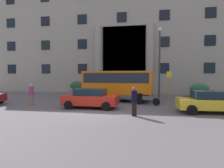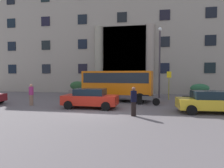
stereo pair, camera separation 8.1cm
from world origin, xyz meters
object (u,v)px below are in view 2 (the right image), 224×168
hedge_planter_far_west (78,88)px  hedge_planter_entrance_left (200,90)px  scooter_by_planter (147,99)px  parked_compact_extra (211,102)px  bus_stop_sign (169,82)px  lamppost_plaza_centre (160,57)px  hedge_planter_entrance_right (139,90)px  motorcycle_near_kerb (188,101)px  pedestrian_woman_with_bag (31,95)px  orange_minibus (118,83)px  pedestrian_child_trailing (134,101)px  parked_estate_mid (90,98)px

hedge_planter_far_west → hedge_planter_entrance_left: bearing=1.3°
scooter_by_planter → parked_compact_extra: bearing=-19.0°
bus_stop_sign → lamppost_plaza_centre: 3.13m
bus_stop_sign → hedge_planter_entrance_right: bearing=131.2°
motorcycle_near_kerb → lamppost_plaza_centre: 7.18m
hedge_planter_entrance_left → pedestrian_woman_with_bag: 17.57m
orange_minibus → lamppost_plaza_centre: size_ratio=0.87×
lamppost_plaza_centre → motorcycle_near_kerb: bearing=-72.6°
hedge_planter_far_west → pedestrian_child_trailing: (7.74, -11.47, 0.07)m
parked_estate_mid → pedestrian_child_trailing: bearing=-32.5°
parked_estate_mid → lamppost_plaza_centre: (5.38, 7.60, 3.62)m
scooter_by_planter → pedestrian_child_trailing: (-0.78, -4.49, 0.42)m
pedestrian_child_trailing → parked_estate_mid: bearing=-138.6°
hedge_planter_entrance_left → hedge_planter_far_west: 14.32m
parked_estate_mid → scooter_by_planter: (4.13, 2.27, -0.28)m
pedestrian_woman_with_bag → lamppost_plaza_centre: bearing=125.7°
hedge_planter_entrance_left → scooter_by_planter: bearing=-128.5°
hedge_planter_far_west → parked_estate_mid: size_ratio=0.52×
hedge_planter_far_west → parked_compact_extra: bearing=-37.4°
hedge_planter_far_west → lamppost_plaza_centre: (9.76, -1.65, 3.55)m
hedge_planter_entrance_left → pedestrian_child_trailing: size_ratio=1.24×
motorcycle_near_kerb → pedestrian_woman_with_bag: pedestrian_woman_with_bag is taller
parked_compact_extra → lamppost_plaza_centre: lamppost_plaza_centre is taller
bus_stop_sign → hedge_planter_entrance_left: 5.16m
orange_minibus → motorcycle_near_kerb: size_ratio=3.33×
bus_stop_sign → hedge_planter_far_west: bearing=163.6°
hedge_planter_entrance_right → lamppost_plaza_centre: lamppost_plaza_centre is taller
orange_minibus → pedestrian_woman_with_bag: bearing=-143.4°
hedge_planter_entrance_right → parked_compact_extra: 11.20m
hedge_planter_entrance_right → parked_estate_mid: (-3.16, -9.64, 0.03)m
pedestrian_child_trailing → lamppost_plaza_centre: bearing=153.1°
lamppost_plaza_centre → parked_compact_extra: bearing=-70.6°
hedge_planter_entrance_left → parked_compact_extra: 10.10m
orange_minibus → hedge_planter_far_west: orange_minibus is taller
hedge_planter_entrance_left → bus_stop_sign: bearing=-137.2°
bus_stop_sign → pedestrian_child_trailing: 8.87m
bus_stop_sign → pedestrian_child_trailing: (-2.87, -8.35, -0.84)m
hedge_planter_entrance_right → parked_estate_mid: hedge_planter_entrance_right is taller
orange_minibus → pedestrian_child_trailing: size_ratio=3.76×
parked_compact_extra → bus_stop_sign: bearing=104.3°
hedge_planter_entrance_left → scooter_by_planter: (-5.81, -7.30, -0.25)m
hedge_planter_far_west → scooter_by_planter: size_ratio=1.09×
hedge_planter_entrance_right → pedestrian_woman_with_bag: pedestrian_woman_with_bag is taller
parked_estate_mid → motorcycle_near_kerb: parked_estate_mid is taller
bus_stop_sign → pedestrian_child_trailing: size_ratio=1.60×
hedge_planter_far_west → hedge_planter_entrance_right: size_ratio=1.01×
hedge_planter_far_west → pedestrian_child_trailing: 13.83m
parked_compact_extra → orange_minibus: bearing=142.8°
bus_stop_sign → hedge_planter_far_west: bus_stop_sign is taller
scooter_by_planter → pedestrian_woman_with_bag: 9.38m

